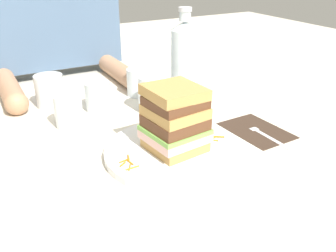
# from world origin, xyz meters

# --- Properties ---
(ground_plane) EXTENTS (3.00, 3.00, 0.00)m
(ground_plane) POSITION_xyz_m (0.00, 0.00, 0.00)
(ground_plane) COLOR beige
(main_plate) EXTENTS (0.30, 0.30, 0.02)m
(main_plate) POSITION_xyz_m (0.01, -0.03, 0.01)
(main_plate) COLOR white
(main_plate) RESTS_ON ground_plane
(sandwich) EXTENTS (0.13, 0.12, 0.14)m
(sandwich) POSITION_xyz_m (0.01, -0.03, 0.08)
(sandwich) COLOR tan
(sandwich) RESTS_ON main_plate
(carrot_shred_0) EXTENTS (0.01, 0.02, 0.00)m
(carrot_shred_0) POSITION_xyz_m (-0.09, -0.02, 0.02)
(carrot_shred_0) COLOR orange
(carrot_shred_0) RESTS_ON main_plate
(carrot_shred_1) EXTENTS (0.03, 0.00, 0.00)m
(carrot_shred_1) POSITION_xyz_m (-0.10, -0.06, 0.02)
(carrot_shred_1) COLOR orange
(carrot_shred_1) RESTS_ON main_plate
(carrot_shred_2) EXTENTS (0.02, 0.01, 0.00)m
(carrot_shred_2) POSITION_xyz_m (-0.11, -0.04, 0.02)
(carrot_shred_2) COLOR orange
(carrot_shred_2) RESTS_ON main_plate
(carrot_shred_3) EXTENTS (0.02, 0.03, 0.00)m
(carrot_shred_3) POSITION_xyz_m (-0.10, -0.05, 0.02)
(carrot_shred_3) COLOR orange
(carrot_shred_3) RESTS_ON main_plate
(carrot_shred_4) EXTENTS (0.02, 0.01, 0.00)m
(carrot_shred_4) POSITION_xyz_m (-0.11, -0.03, 0.02)
(carrot_shred_4) COLOR orange
(carrot_shred_4) RESTS_ON main_plate
(carrot_shred_5) EXTENTS (0.01, 0.02, 0.00)m
(carrot_shred_5) POSITION_xyz_m (-0.10, -0.04, 0.02)
(carrot_shred_5) COLOR orange
(carrot_shred_5) RESTS_ON main_plate
(carrot_shred_6) EXTENTS (0.02, 0.01, 0.00)m
(carrot_shred_6) POSITION_xyz_m (0.10, -0.03, 0.02)
(carrot_shred_6) COLOR orange
(carrot_shred_6) RESTS_ON main_plate
(carrot_shred_7) EXTENTS (0.00, 0.02, 0.00)m
(carrot_shred_7) POSITION_xyz_m (0.10, -0.01, 0.02)
(carrot_shred_7) COLOR orange
(carrot_shred_7) RESTS_ON main_plate
(carrot_shred_8) EXTENTS (0.02, 0.03, 0.00)m
(carrot_shred_8) POSITION_xyz_m (0.11, -0.02, 0.02)
(carrot_shred_8) COLOR orange
(carrot_shred_8) RESTS_ON main_plate
(carrot_shred_9) EXTENTS (0.02, 0.03, 0.00)m
(carrot_shred_9) POSITION_xyz_m (0.11, -0.00, 0.02)
(carrot_shred_9) COLOR orange
(carrot_shred_9) RESTS_ON main_plate
(carrot_shred_10) EXTENTS (0.02, 0.03, 0.00)m
(carrot_shred_10) POSITION_xyz_m (0.10, -0.03, 0.02)
(carrot_shred_10) COLOR orange
(carrot_shred_10) RESTS_ON main_plate
(carrot_shred_11) EXTENTS (0.02, 0.01, 0.00)m
(carrot_shred_11) POSITION_xyz_m (0.10, -0.01, 0.02)
(carrot_shred_11) COLOR orange
(carrot_shred_11) RESTS_ON main_plate
(carrot_shred_12) EXTENTS (0.02, 0.03, 0.00)m
(carrot_shred_12) POSITION_xyz_m (0.12, -0.01, 0.02)
(carrot_shred_12) COLOR orange
(carrot_shred_12) RESTS_ON main_plate
(carrot_shred_13) EXTENTS (0.02, 0.02, 0.00)m
(carrot_shred_13) POSITION_xyz_m (0.12, -0.03, 0.02)
(carrot_shred_13) COLOR orange
(carrot_shred_13) RESTS_ON main_plate
(carrot_shred_14) EXTENTS (0.02, 0.02, 0.00)m
(carrot_shred_14) POSITION_xyz_m (0.10, -0.04, 0.02)
(carrot_shred_14) COLOR orange
(carrot_shred_14) RESTS_ON main_plate
(napkin_dark) EXTENTS (0.12, 0.17, 0.00)m
(napkin_dark) POSITION_xyz_m (0.24, -0.02, 0.00)
(napkin_dark) COLOR #38281E
(napkin_dark) RESTS_ON ground_plane
(fork) EXTENTS (0.02, 0.17, 0.00)m
(fork) POSITION_xyz_m (0.24, -0.04, 0.00)
(fork) COLOR silver
(fork) RESTS_ON napkin_dark
(knife) EXTENTS (0.03, 0.20, 0.00)m
(knife) POSITION_xyz_m (-0.17, -0.04, 0.00)
(knife) COLOR silver
(knife) RESTS_ON ground_plane
(juice_glass) EXTENTS (0.08, 0.08, 0.10)m
(juice_glass) POSITION_xyz_m (0.08, 0.21, 0.04)
(juice_glass) COLOR white
(juice_glass) RESTS_ON ground_plane
(water_bottle) EXTENTS (0.08, 0.08, 0.26)m
(water_bottle) POSITION_xyz_m (0.20, 0.25, 0.12)
(water_bottle) COLOR silver
(water_bottle) RESTS_ON ground_plane
(empty_tumbler_0) EXTENTS (0.08, 0.08, 0.09)m
(empty_tumbler_0) POSITION_xyz_m (-0.16, 0.38, 0.04)
(empty_tumbler_0) COLOR silver
(empty_tumbler_0) RESTS_ON ground_plane
(empty_tumbler_1) EXTENTS (0.07, 0.07, 0.08)m
(empty_tumbler_1) POSITION_xyz_m (-0.05, 0.29, 0.04)
(empty_tumbler_1) COLOR silver
(empty_tumbler_1) RESTS_ON ground_plane
(empty_tumbler_2) EXTENTS (0.07, 0.07, 0.08)m
(empty_tumbler_2) POSITION_xyz_m (0.10, 0.34, 0.04)
(empty_tumbler_2) COLOR silver
(empty_tumbler_2) RESTS_ON ground_plane
(empty_tumbler_3) EXTENTS (0.07, 0.07, 0.08)m
(empty_tumbler_3) POSITION_xyz_m (-0.15, 0.22, 0.04)
(empty_tumbler_3) COLOR silver
(empty_tumbler_3) RESTS_ON ground_plane
(diner_across) EXTENTS (0.46, 0.43, 0.53)m
(diner_across) POSITION_xyz_m (-0.07, 0.65, 0.24)
(diner_across) COLOR tan
(diner_across) RESTS_ON ground_plane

